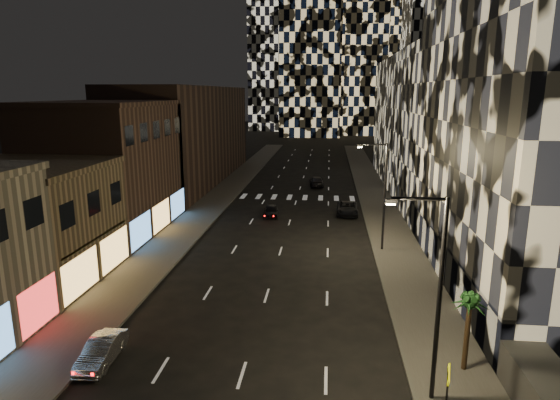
% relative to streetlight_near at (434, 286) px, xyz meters
% --- Properties ---
extents(sidewalk_left, '(4.00, 120.00, 0.15)m').
position_rel_streetlight_near_xyz_m(sidewalk_left, '(-18.35, 40.00, -5.28)').
color(sidewalk_left, '#47443F').
rests_on(sidewalk_left, ground).
extents(sidewalk_right, '(4.00, 120.00, 0.15)m').
position_rel_streetlight_near_xyz_m(sidewalk_right, '(1.65, 40.00, -5.28)').
color(sidewalk_right, '#47443F').
rests_on(sidewalk_right, ground).
extents(curb_left, '(0.20, 120.00, 0.15)m').
position_rel_streetlight_near_xyz_m(curb_left, '(-16.25, 40.00, -5.28)').
color(curb_left, '#4C4C47').
rests_on(curb_left, ground).
extents(curb_right, '(0.20, 120.00, 0.15)m').
position_rel_streetlight_near_xyz_m(curb_right, '(-0.45, 40.00, -5.28)').
color(curb_right, '#4C4C47').
rests_on(curb_right, ground).
extents(retail_tan, '(10.00, 10.00, 8.00)m').
position_rel_streetlight_near_xyz_m(retail_tan, '(-25.35, 11.00, -1.35)').
color(retail_tan, '#7C664A').
rests_on(retail_tan, ground).
extents(retail_brown, '(10.00, 15.00, 12.00)m').
position_rel_streetlight_near_xyz_m(retail_brown, '(-25.35, 23.50, 0.65)').
color(retail_brown, '#50382D').
rests_on(retail_brown, ground).
extents(retail_filler_left, '(10.00, 40.00, 14.00)m').
position_rel_streetlight_near_xyz_m(retail_filler_left, '(-25.35, 50.00, 1.65)').
color(retail_filler_left, '#50382D').
rests_on(retail_filler_left, ground).
extents(midrise_base, '(0.60, 25.00, 3.00)m').
position_rel_streetlight_near_xyz_m(midrise_base, '(3.95, 14.50, -3.85)').
color(midrise_base, '#383838').
rests_on(midrise_base, ground).
extents(midrise_filler_right, '(16.00, 40.00, 18.00)m').
position_rel_streetlight_near_xyz_m(midrise_filler_right, '(11.65, 47.00, 3.65)').
color(midrise_filler_right, '#232326').
rests_on(midrise_filler_right, ground).
extents(streetlight_near, '(2.55, 0.25, 9.00)m').
position_rel_streetlight_near_xyz_m(streetlight_near, '(0.00, 0.00, 0.00)').
color(streetlight_near, black).
rests_on(streetlight_near, sidewalk_right).
extents(streetlight_far, '(2.55, 0.25, 9.00)m').
position_rel_streetlight_near_xyz_m(streetlight_far, '(0.00, 20.00, 0.00)').
color(streetlight_far, black).
rests_on(streetlight_far, sidewalk_right).
extents(car_silver_parked, '(1.44, 3.79, 1.24)m').
position_rel_streetlight_near_xyz_m(car_silver_parked, '(-15.49, 1.34, -4.73)').
color(car_silver_parked, gray).
rests_on(car_silver_parked, ground).
extents(car_dark_midlane, '(1.85, 3.82, 1.26)m').
position_rel_streetlight_near_xyz_m(car_dark_midlane, '(-10.51, 30.14, -4.72)').
color(car_dark_midlane, black).
rests_on(car_dark_midlane, ground).
extents(car_dark_oncoming, '(2.26, 4.82, 1.36)m').
position_rel_streetlight_near_xyz_m(car_dark_oncoming, '(-6.08, 47.78, -4.67)').
color(car_dark_oncoming, black).
rests_on(car_dark_oncoming, ground).
extents(car_dark_rightlane, '(2.36, 4.96, 1.37)m').
position_rel_streetlight_near_xyz_m(car_dark_rightlane, '(-2.28, 31.89, -4.67)').
color(car_dark_rightlane, black).
rests_on(car_dark_rightlane, ground).
extents(ped_sign, '(0.26, 0.98, 3.00)m').
position_rel_streetlight_near_xyz_m(ped_sign, '(0.28, -2.12, -3.14)').
color(ped_sign, black).
rests_on(ped_sign, sidewalk_right).
extents(palm_tree, '(1.98, 1.98, 3.89)m').
position_rel_streetlight_near_xyz_m(palm_tree, '(2.27, 2.43, -1.99)').
color(palm_tree, '#47331E').
rests_on(palm_tree, sidewalk_right).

